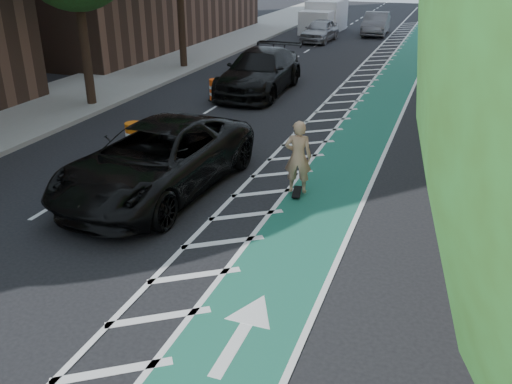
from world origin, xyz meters
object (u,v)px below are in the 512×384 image
at_px(skateboarder, 298,157).
at_px(barrel_a, 135,138).
at_px(suv_far, 260,72).
at_px(suv_near, 157,159).

bearing_deg(skateboarder, barrel_a, -24.70).
bearing_deg(suv_far, barrel_a, -97.79).
distance_m(skateboarder, suv_near, 3.62).
height_order(skateboarder, barrel_a, skateboarder).
xyz_separation_m(suv_far, barrel_a, (-1.00, -8.67, -0.47)).
bearing_deg(suv_near, suv_far, 100.07).
relative_size(suv_near, barrel_a, 6.77).
height_order(skateboarder, suv_far, skateboarder).
height_order(suv_far, barrel_a, suv_far).
relative_size(suv_near, suv_far, 1.02).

